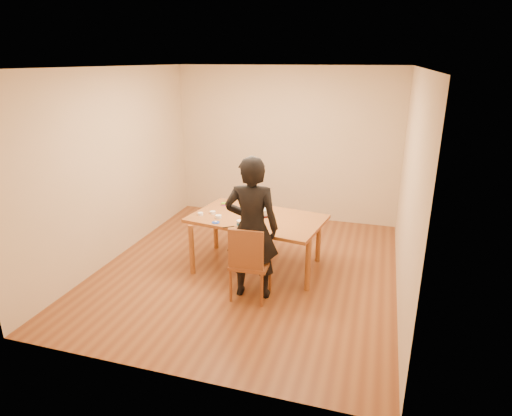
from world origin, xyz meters
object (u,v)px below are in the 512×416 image
(dining_chair, at_px, (251,263))
(person, at_px, (252,228))
(dining_table, at_px, (257,219))
(cake_plate, at_px, (263,214))
(cake, at_px, (263,211))

(dining_chair, distance_m, person, 0.44)
(dining_table, height_order, dining_chair, dining_table)
(dining_table, distance_m, cake_plate, 0.12)
(dining_table, relative_size, dining_chair, 3.87)
(cake, bearing_deg, dining_chair, -83.91)
(person, bearing_deg, dining_chair, 82.31)
(dining_table, xyz_separation_m, dining_chair, (0.15, -0.78, -0.28))
(dining_table, distance_m, person, 0.76)
(cake, bearing_deg, person, -83.59)
(dining_chair, bearing_deg, cake_plate, 93.20)
(cake_plate, bearing_deg, dining_table, -117.71)
(dining_chair, height_order, cake, cake)
(dining_table, distance_m, cake, 0.14)
(dining_chair, height_order, person, person)
(dining_table, bearing_deg, cake_plate, 71.37)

